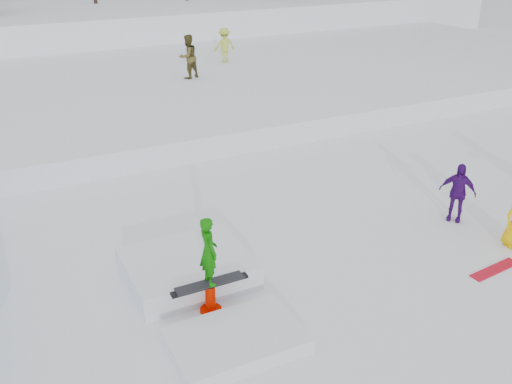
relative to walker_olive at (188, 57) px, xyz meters
name	(u,v)px	position (x,y,z in m)	size (l,w,h in m)	color
ground	(276,275)	(-3.56, -14.81, -1.76)	(120.00, 120.00, 0.00)	white
snow_berm	(53,27)	(-3.56, 15.19, -0.56)	(60.00, 14.00, 2.40)	white
snow_midrise	(105,90)	(-3.56, 1.19, -1.36)	(50.00, 18.00, 0.80)	white
walker_olive	(188,57)	(0.00, 0.00, 0.00)	(0.93, 0.73, 1.92)	#4C431B
walker_ygreen	(225,45)	(2.77, 2.29, -0.12)	(1.09, 0.63, 1.69)	#B4C436
spectator_purple	(457,192)	(1.89, -14.56, -0.97)	(0.93, 0.39, 1.58)	#3F0D69
loose_board_red	(495,269)	(0.94, -16.83, -1.75)	(1.40, 0.28, 0.03)	#B50C1F
jib_rail_feature	(200,284)	(-5.35, -14.78, -1.46)	(2.60, 4.40, 2.11)	white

